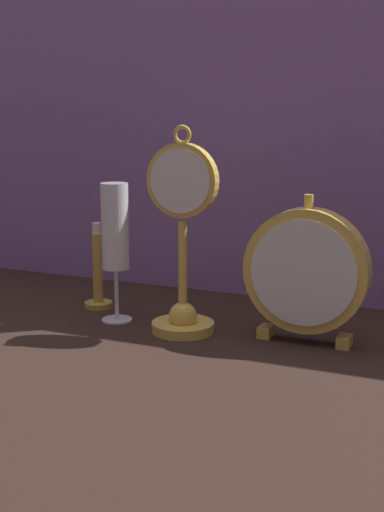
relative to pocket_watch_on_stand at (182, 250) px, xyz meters
The scene contains 6 objects.
ground_plane 0.15m from the pocket_watch_on_stand, 82.24° to the right, with size 4.00×4.00×0.00m, color black.
fabric_backdrop_drape 0.33m from the pocket_watch_on_stand, 88.18° to the left, with size 1.56×0.01×0.67m, color #8460A8.
pocket_watch_on_stand is the anchor object (origin of this frame).
mantel_clock_silver 0.20m from the pocket_watch_on_stand, ahead, with size 0.19×0.04×0.23m.
champagne_flute 0.13m from the pocket_watch_on_stand, behind, with size 0.05×0.05×0.23m.
brass_candlestick 0.23m from the pocket_watch_on_stand, 160.65° to the left, with size 0.05×0.05×0.16m.
Camera 1 is at (0.45, -0.94, 0.36)m, focal length 50.00 mm.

